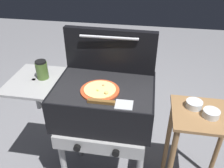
{
  "coord_description": "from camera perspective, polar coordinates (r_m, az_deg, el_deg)",
  "views": [
    {
      "loc": [
        0.26,
        -1.22,
        1.7
      ],
      "look_at": [
        0.05,
        0.0,
        0.92
      ],
      "focal_mm": 37.39,
      "sensor_mm": 36.0,
      "label": 1
    }
  ],
  "objects": [
    {
      "name": "topping_bowl_far",
      "position": [
        1.61,
        19.42,
        -4.75
      ],
      "size": [
        0.11,
        0.11,
        0.04
      ],
      "color": "silver",
      "rests_on": "prep_table"
    },
    {
      "name": "grill_lid_open",
      "position": [
        1.6,
        -0.48,
        8.21
      ],
      "size": [
        0.63,
        0.09,
        0.3
      ],
      "color": "black",
      "rests_on": "grill"
    },
    {
      "name": "pizza_cheese",
      "position": [
        1.43,
        -2.95,
        -1.52
      ],
      "size": [
        0.24,
        0.24,
        0.03
      ],
      "color": "#C64723",
      "rests_on": "grill"
    },
    {
      "name": "spatula",
      "position": [
        1.32,
        -0.34,
        -4.67
      ],
      "size": [
        0.26,
        0.09,
        0.02
      ],
      "color": "#B7BABF",
      "rests_on": "grill"
    },
    {
      "name": "sauce_jar",
      "position": [
        1.61,
        -16.78,
        3.37
      ],
      "size": [
        0.08,
        0.08,
        0.13
      ],
      "color": "#4C6B2D",
      "rests_on": "grill"
    },
    {
      "name": "prep_table",
      "position": [
        1.73,
        20.84,
        -12.45
      ],
      "size": [
        0.44,
        0.36,
        0.76
      ],
      "color": "olive",
      "rests_on": "ground_plane"
    },
    {
      "name": "topping_bowl_near",
      "position": [
        1.57,
        23.07,
        -6.71
      ],
      "size": [
        0.1,
        0.1,
        0.04
      ],
      "color": "silver",
      "rests_on": "prep_table"
    },
    {
      "name": "grill",
      "position": [
        1.57,
        -2.35,
        -4.95
      ],
      "size": [
        0.96,
        0.53,
        0.9
      ],
      "color": "black",
      "rests_on": "ground_plane"
    }
  ]
}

